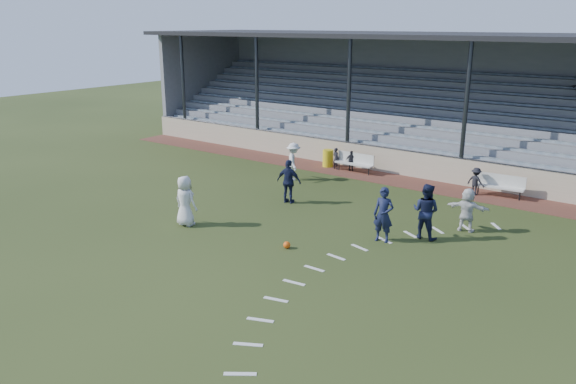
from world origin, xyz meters
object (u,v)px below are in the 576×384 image
object	(u,v)px
bench_right	(500,184)
trash_bin	(328,158)
bench_left	(355,161)
football	(287,245)
player_white_lead	(185,201)
player_navy_lead	(383,215)

from	to	relation	value
bench_right	trash_bin	bearing A→B (deg)	175.53
bench_left	bench_right	bearing A→B (deg)	1.81
bench_right	trash_bin	xyz separation A→B (m)	(-8.68, 0.02, -0.13)
football	player_white_lead	world-z (taller)	player_white_lead
bench_left	trash_bin	distance (m)	1.69
player_white_lead	player_navy_lead	size ratio (longest dim) A/B	0.98
football	player_white_lead	size ratio (longest dim) A/B	0.13
player_white_lead	player_navy_lead	xyz separation A→B (m)	(6.51, 2.88, 0.02)
trash_bin	player_navy_lead	world-z (taller)	player_navy_lead
player_white_lead	bench_left	bearing A→B (deg)	-100.26
bench_left	player_navy_lead	distance (m)	9.13
player_navy_lead	player_white_lead	bearing A→B (deg)	-165.10
bench_right	trash_bin	size ratio (longest dim) A/B	2.32
bench_left	bench_right	distance (m)	7.00
trash_bin	player_navy_lead	size ratio (longest dim) A/B	0.46
bench_left	football	size ratio (longest dim) A/B	8.52
bench_right	player_white_lead	size ratio (longest dim) A/B	1.09
trash_bin	player_white_lead	xyz separation A→B (m)	(0.53, -10.41, 0.47)
trash_bin	football	xyz separation A→B (m)	(4.82, -9.99, -0.34)
bench_left	bench_right	size ratio (longest dim) A/B	0.99
player_white_lead	player_navy_lead	bearing A→B (deg)	-160.06
bench_left	trash_bin	xyz separation A→B (m)	(-1.68, 0.15, -0.13)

